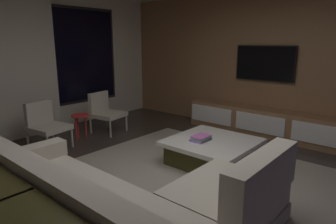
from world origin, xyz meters
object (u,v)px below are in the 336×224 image
at_px(accent_chair_by_curtain, 46,123).
at_px(book_stack_on_coffee_table, 201,138).
at_px(accent_chair_near_window, 105,110).
at_px(side_stool, 80,119).
at_px(sectional_couch, 126,209).
at_px(coffee_table, 212,151).
at_px(media_console, 267,123).
at_px(mounted_tv, 265,63).

bearing_deg(accent_chair_by_curtain, book_stack_on_coffee_table, -64.71).
relative_size(accent_chair_near_window, side_stool, 1.70).
height_order(sectional_couch, side_stool, sectional_couch).
bearing_deg(side_stool, coffee_table, -76.14).
bearing_deg(media_console, accent_chair_by_curtain, 139.77).
bearing_deg(coffee_table, mounted_tv, 3.58).
height_order(book_stack_on_coffee_table, accent_chair_near_window, accent_chair_near_window).
xyz_separation_m(coffee_table, media_console, (1.77, -0.08, 0.06)).
relative_size(accent_chair_near_window, mounted_tv, 0.68).
bearing_deg(accent_chair_by_curtain, side_stool, -3.02).
height_order(side_stool, mounted_tv, mounted_tv).
xyz_separation_m(coffee_table, side_stool, (-0.60, 2.43, 0.19)).
bearing_deg(accent_chair_by_curtain, coffee_table, -63.41).
xyz_separation_m(sectional_couch, accent_chair_by_curtain, (0.72, 2.81, 0.14)).
bearing_deg(coffee_table, sectional_couch, -170.04).
relative_size(sectional_couch, side_stool, 5.43).
bearing_deg(book_stack_on_coffee_table, accent_chair_near_window, 87.39).
relative_size(sectional_couch, accent_chair_near_window, 3.21).
bearing_deg(book_stack_on_coffee_table, side_stool, 101.64).
height_order(accent_chair_near_window, mounted_tv, mounted_tv).
distance_m(coffee_table, side_stool, 2.51).
bearing_deg(media_console, coffee_table, 177.55).
xyz_separation_m(book_stack_on_coffee_table, accent_chair_by_curtain, (-1.11, 2.35, 0.04)).
bearing_deg(sectional_couch, coffee_table, 9.96).
distance_m(book_stack_on_coffee_table, media_console, 1.91).
height_order(sectional_couch, coffee_table, sectional_couch).
xyz_separation_m(book_stack_on_coffee_table, side_stool, (-0.48, 2.32, -0.02)).
bearing_deg(mounted_tv, book_stack_on_coffee_table, -179.76).
xyz_separation_m(accent_chair_by_curtain, media_console, (3.01, -2.54, -0.18)).
relative_size(book_stack_on_coffee_table, media_console, 0.10).
distance_m(accent_chair_near_window, side_stool, 0.59).
bearing_deg(coffee_table, accent_chair_by_curtain, 116.59).
relative_size(media_console, mounted_tv, 2.71).
relative_size(coffee_table, mounted_tv, 1.02).
relative_size(side_stool, mounted_tv, 0.40).
xyz_separation_m(accent_chair_by_curtain, side_stool, (0.63, -0.03, -0.06)).
bearing_deg(mounted_tv, side_stool, 137.83).
height_order(accent_chair_near_window, side_stool, accent_chair_near_window).
height_order(sectional_couch, accent_chair_near_window, sectional_couch).
height_order(coffee_table, book_stack_on_coffee_table, book_stack_on_coffee_table).
bearing_deg(mounted_tv, media_console, -132.43).
relative_size(book_stack_on_coffee_table, side_stool, 0.65).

